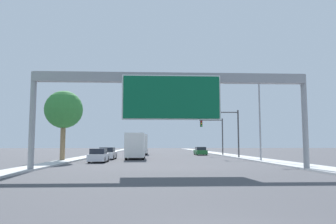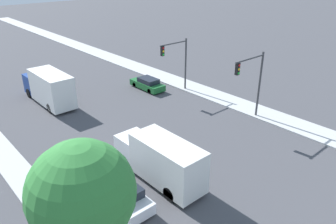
% 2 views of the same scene
% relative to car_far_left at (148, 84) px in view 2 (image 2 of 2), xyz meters
% --- Properties ---
extents(sidewalk_right, '(3.00, 120.00, 0.15)m').
position_rel_car_far_left_xyz_m(sidewalk_right, '(4.25, 8.90, -0.59)').
color(sidewalk_right, '#B9B9B9').
rests_on(sidewalk_right, ground).
extents(car_far_left, '(1.81, 4.70, 1.41)m').
position_rel_car_far_left_xyz_m(car_far_left, '(0.00, 0.00, 0.00)').
color(car_far_left, '#1E662D').
rests_on(car_far_left, ground).
extents(car_near_center, '(1.89, 4.76, 1.50)m').
position_rel_car_far_left_xyz_m(car_near_center, '(-14.00, -15.02, 0.04)').
color(car_near_center, silver).
rests_on(car_near_center, ground).
extents(truck_box_primary, '(2.48, 8.41, 3.60)m').
position_rel_car_far_left_xyz_m(truck_box_primary, '(-10.50, 3.52, 1.15)').
color(truck_box_primary, navy).
rests_on(truck_box_primary, ground).
extents(truck_box_secondary, '(2.32, 7.60, 3.25)m').
position_rel_car_far_left_xyz_m(truck_box_secondary, '(-10.50, -14.72, 0.98)').
color(truck_box_secondary, white).
rests_on(truck_box_secondary, ground).
extents(traffic_light_near_intersection, '(4.11, 0.32, 6.50)m').
position_rel_car_far_left_xyz_m(traffic_light_near_intersection, '(2.00, -13.10, 3.68)').
color(traffic_light_near_intersection, '#3D3D3F').
rests_on(traffic_light_near_intersection, ground).
extents(traffic_light_mid_block, '(3.94, 0.32, 6.14)m').
position_rel_car_far_left_xyz_m(traffic_light_mid_block, '(2.02, -3.10, 3.44)').
color(traffic_light_mid_block, '#3D3D3F').
rests_on(traffic_light_mid_block, ground).
extents(palm_tree_background, '(4.26, 4.26, 7.94)m').
position_rel_car_far_left_xyz_m(palm_tree_background, '(-18.43, -19.43, 5.08)').
color(palm_tree_background, '#8C704C').
rests_on(palm_tree_background, ground).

